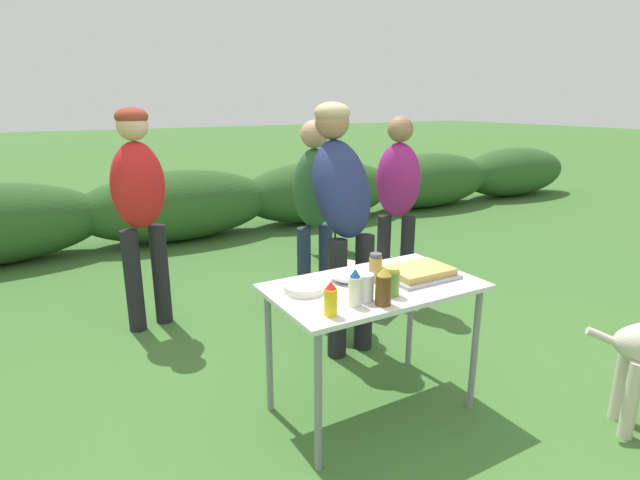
# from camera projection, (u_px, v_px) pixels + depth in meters

# --- Properties ---
(ground_plane) EXTENTS (60.00, 60.00, 0.00)m
(ground_plane) POSITION_uv_depth(u_px,v_px,m) (370.00, 408.00, 2.80)
(ground_plane) COLOR #3D6B2D
(shrub_hedge) EXTENTS (14.40, 0.90, 0.85)m
(shrub_hedge) POSITION_uv_depth(u_px,v_px,m) (178.00, 206.00, 6.08)
(shrub_hedge) COLOR #2D5623
(shrub_hedge) RESTS_ON ground
(folding_table) EXTENTS (1.10, 0.64, 0.74)m
(folding_table) POSITION_uv_depth(u_px,v_px,m) (374.00, 298.00, 2.62)
(folding_table) COLOR silver
(folding_table) RESTS_ON ground
(food_tray) EXTENTS (0.38, 0.28, 0.06)m
(food_tray) POSITION_uv_depth(u_px,v_px,m) (419.00, 273.00, 2.70)
(food_tray) COLOR #9E9EA3
(food_tray) RESTS_ON folding_table
(plate_stack) EXTENTS (0.21, 0.21, 0.04)m
(plate_stack) POSITION_uv_depth(u_px,v_px,m) (304.00, 288.00, 2.50)
(plate_stack) COLOR white
(plate_stack) RESTS_ON folding_table
(mixing_bowl) EXTENTS (0.20, 0.20, 0.06)m
(mixing_bowl) POSITION_uv_depth(u_px,v_px,m) (349.00, 275.00, 2.65)
(mixing_bowl) COLOR silver
(mixing_bowl) RESTS_ON folding_table
(paper_cup_stack) EXTENTS (0.08, 0.08, 0.13)m
(paper_cup_stack) POSITION_uv_depth(u_px,v_px,m) (365.00, 287.00, 2.38)
(paper_cup_stack) COLOR white
(paper_cup_stack) RESTS_ON folding_table
(mustard_bottle) EXTENTS (0.06, 0.06, 0.16)m
(mustard_bottle) POSITION_uv_depth(u_px,v_px,m) (331.00, 299.00, 2.21)
(mustard_bottle) COLOR yellow
(mustard_bottle) RESTS_ON folding_table
(spice_jar) EXTENTS (0.07, 0.07, 0.15)m
(spice_jar) POSITION_uv_depth(u_px,v_px,m) (375.00, 268.00, 2.63)
(spice_jar) COLOR #B2893D
(spice_jar) RESTS_ON folding_table
(relish_jar) EXTENTS (0.08, 0.08, 0.14)m
(relish_jar) POSITION_uv_depth(u_px,v_px,m) (392.00, 282.00, 2.44)
(relish_jar) COLOR olive
(relish_jar) RESTS_ON folding_table
(mayo_bottle) EXTENTS (0.06, 0.06, 0.18)m
(mayo_bottle) POSITION_uv_depth(u_px,v_px,m) (355.00, 288.00, 2.31)
(mayo_bottle) COLOR silver
(mayo_bottle) RESTS_ON folding_table
(beer_bottle) EXTENTS (0.08, 0.08, 0.19)m
(beer_bottle) POSITION_uv_depth(u_px,v_px,m) (384.00, 287.00, 2.32)
(beer_bottle) COLOR brown
(beer_bottle) RESTS_ON folding_table
(standing_person_in_dark_puffer) EXTENTS (0.40, 0.52, 1.66)m
(standing_person_in_dark_puffer) POSITION_uv_depth(u_px,v_px,m) (342.00, 201.00, 3.26)
(standing_person_in_dark_puffer) COLOR black
(standing_person_in_dark_puffer) RESTS_ON ground
(standing_person_in_red_jacket) EXTENTS (0.35, 0.27, 1.53)m
(standing_person_in_red_jacket) POSITION_uv_depth(u_px,v_px,m) (315.00, 202.00, 3.75)
(standing_person_in_red_jacket) COLOR #232D4C
(standing_person_in_red_jacket) RESTS_ON ground
(standing_person_in_olive_jacket) EXTENTS (0.44, 0.36, 1.62)m
(standing_person_in_olive_jacket) POSITION_uv_depth(u_px,v_px,m) (139.00, 198.00, 3.56)
(standing_person_in_olive_jacket) COLOR black
(standing_person_in_olive_jacket) RESTS_ON ground
(standing_person_in_gray_fleece) EXTENTS (0.44, 0.42, 1.55)m
(standing_person_in_gray_fleece) POSITION_uv_depth(u_px,v_px,m) (398.00, 194.00, 4.06)
(standing_person_in_gray_fleece) COLOR black
(standing_person_in_gray_fleece) RESTS_ON ground
(camp_chair_green_behind_table) EXTENTS (0.52, 0.63, 0.83)m
(camp_chair_green_behind_table) POSITION_uv_depth(u_px,v_px,m) (337.00, 215.00, 5.40)
(camp_chair_green_behind_table) COLOR #19602D
(camp_chair_green_behind_table) RESTS_ON ground
(cooler_box) EXTENTS (0.51, 0.57, 0.34)m
(cooler_box) POSITION_uv_depth(u_px,v_px,m) (355.00, 287.00, 4.15)
(cooler_box) COLOR #234C93
(cooler_box) RESTS_ON ground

